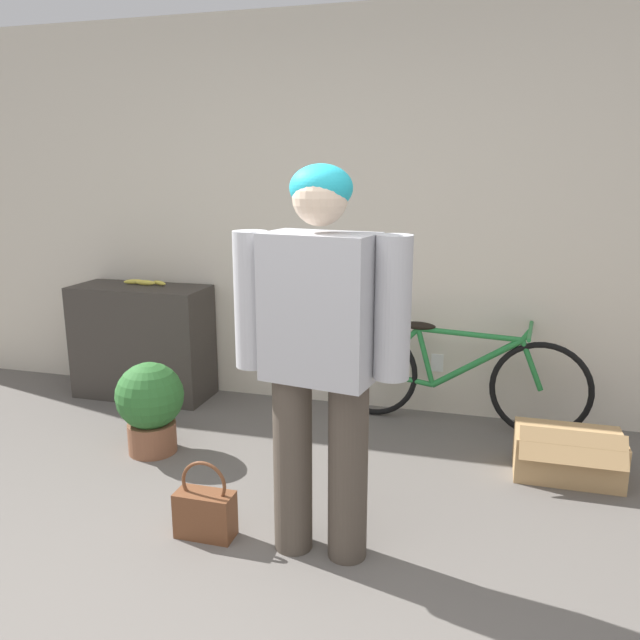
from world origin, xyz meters
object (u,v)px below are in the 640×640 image
at_px(person, 320,341).
at_px(bicycle, 452,376).
at_px(handbag, 205,512).
at_px(cardboard_box, 568,454).
at_px(potted_plant, 150,404).
at_px(banana, 145,282).

relative_size(person, bicycle, 0.98).
distance_m(handbag, cardboard_box, 1.92).
relative_size(bicycle, potted_plant, 3.09).
relative_size(cardboard_box, potted_plant, 1.02).
distance_m(handbag, potted_plant, 1.00).
bearing_deg(handbag, bicycle, 58.38).
distance_m(bicycle, potted_plant, 1.86).
xyz_separation_m(bicycle, potted_plant, (-1.65, -0.86, -0.04)).
bearing_deg(cardboard_box, banana, 168.55).
bearing_deg(handbag, cardboard_box, 32.72).
bearing_deg(banana, cardboard_box, -11.45).
distance_m(banana, potted_plant, 1.17).
xyz_separation_m(person, potted_plant, (-1.20, 0.68, -0.64)).
bearing_deg(bicycle, person, -101.44).
height_order(bicycle, handbag, bicycle).
bearing_deg(bicycle, potted_plant, -147.79).
bearing_deg(cardboard_box, potted_plant, -171.88).
distance_m(bicycle, cardboard_box, 0.87).
bearing_deg(cardboard_box, person, -137.37).
height_order(banana, potted_plant, banana).
distance_m(bicycle, handbag, 1.86).
height_order(handbag, cardboard_box, handbag).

